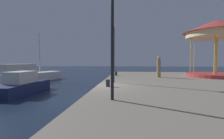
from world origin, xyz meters
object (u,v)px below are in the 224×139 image
at_px(lamp_post_mid_promenade, 114,41).
at_px(bollard_north, 108,83).
at_px(lamp_post_near_edge, 112,25).
at_px(bollard_south, 116,74).
at_px(person_by_the_water, 159,67).
at_px(sailboat_white, 30,75).
at_px(motorboat_navy, 21,85).
at_px(carousel, 217,35).

bearing_deg(lamp_post_mid_promenade, bollard_north, -94.87).
distance_m(lamp_post_near_edge, bollard_south, 10.16).
xyz_separation_m(bollard_south, person_by_the_water, (3.91, -1.25, 0.69)).
bearing_deg(person_by_the_water, lamp_post_near_edge, -111.15).
distance_m(sailboat_white, person_by_the_water, 13.43).
xyz_separation_m(motorboat_navy, carousel, (15.45, 5.14, 4.11)).
xyz_separation_m(lamp_post_near_edge, bollard_north, (-0.55, 3.00, -2.54)).
bearing_deg(bollard_north, carousel, 35.77).
relative_size(lamp_post_near_edge, person_by_the_water, 2.08).
relative_size(lamp_post_mid_promenade, person_by_the_water, 2.14).
relative_size(lamp_post_near_edge, bollard_south, 9.90).
bearing_deg(motorboat_navy, bollard_north, -13.03).
bearing_deg(lamp_post_near_edge, sailboat_white, 134.26).
height_order(sailboat_white, person_by_the_water, sailboat_white).
bearing_deg(bollard_south, sailboat_white, 177.44).
relative_size(sailboat_white, bollard_south, 19.07).
bearing_deg(lamp_post_mid_promenade, bollard_south, 92.33).
relative_size(sailboat_white, motorboat_navy, 1.70).
height_order(lamp_post_near_edge, bollard_north, lamp_post_near_edge).
height_order(sailboat_white, motorboat_navy, sailboat_white).
relative_size(carousel, person_by_the_water, 3.01).
bearing_deg(bollard_north, person_by_the_water, 55.23).
bearing_deg(person_by_the_water, bollard_south, 162.27).
relative_size(lamp_post_near_edge, lamp_post_mid_promenade, 0.97).
bearing_deg(carousel, bollard_south, 178.65).
height_order(lamp_post_near_edge, lamp_post_mid_promenade, lamp_post_mid_promenade).
xyz_separation_m(carousel, lamp_post_near_edge, (-8.61, -9.60, -1.13)).
bearing_deg(sailboat_white, carousel, -1.96).
relative_size(carousel, lamp_post_mid_promenade, 1.41).
bearing_deg(motorboat_navy, carousel, 18.42).
height_order(carousel, bollard_south, carousel).
xyz_separation_m(carousel, person_by_the_water, (-5.30, -1.03, -2.97)).
xyz_separation_m(sailboat_white, motorboat_navy, (3.14, -5.78, -0.17)).
bearing_deg(motorboat_navy, sailboat_white, 118.49).
bearing_deg(sailboat_white, motorboat_navy, -61.51).
height_order(sailboat_white, carousel, carousel).
distance_m(sailboat_white, bollard_north, 11.88).
xyz_separation_m(bollard_south, bollard_north, (0.05, -6.82, 0.00)).
xyz_separation_m(bollard_north, person_by_the_water, (3.86, 5.57, 0.69)).
distance_m(sailboat_white, motorboat_navy, 6.58).
height_order(lamp_post_mid_promenade, bollard_north, lamp_post_mid_promenade).
distance_m(bollard_south, person_by_the_water, 4.16).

